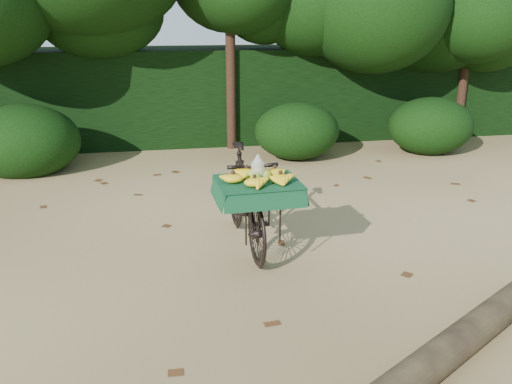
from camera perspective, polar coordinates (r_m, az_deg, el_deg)
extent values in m
plane|color=tan|center=(5.34, 0.16, -9.02)|extent=(80.00, 80.00, 0.00)
imported|color=black|center=(5.87, -1.15, -0.64)|extent=(0.60, 1.84, 1.09)
cube|color=black|center=(5.20, 0.22, 0.91)|extent=(0.42, 0.50, 0.03)
cube|color=#144C2A|center=(5.19, 0.22, 1.10)|extent=(0.82, 0.69, 0.01)
ellipsoid|color=#8AA928|center=(5.20, 1.04, 1.75)|extent=(0.10, 0.08, 0.12)
ellipsoid|color=#8AA928|center=(5.22, -0.34, 1.84)|extent=(0.10, 0.08, 0.12)
ellipsoid|color=#8AA928|center=(5.12, -0.05, 1.49)|extent=(0.10, 0.08, 0.12)
cylinder|color=#EAE5C6|center=(5.17, 0.19, 2.28)|extent=(0.13, 0.13, 0.16)
cylinder|color=brown|center=(4.17, 18.15, -16.62)|extent=(3.14, 2.07, 0.25)
cube|color=black|center=(11.10, -5.92, 10.22)|extent=(26.00, 1.80, 1.80)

